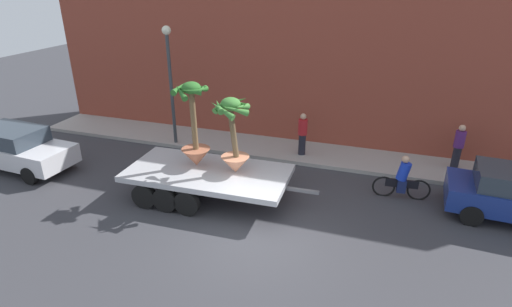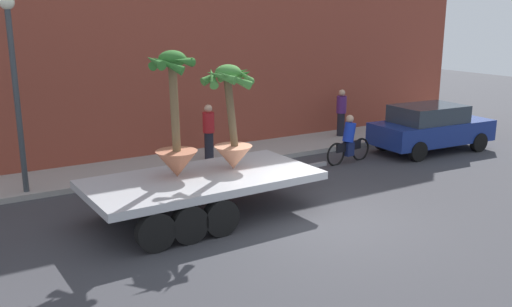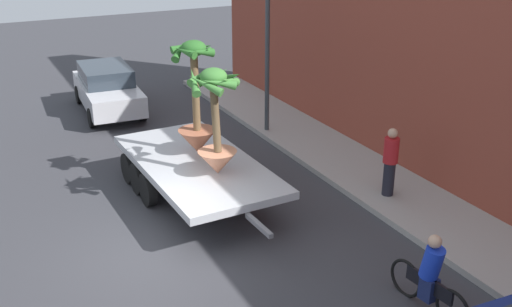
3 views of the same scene
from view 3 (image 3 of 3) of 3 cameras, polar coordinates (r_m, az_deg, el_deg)
ground_plane at (r=12.76m, az=-8.96°, el=-9.49°), size 60.00×60.00×0.00m
sidewalk at (r=15.39m, az=13.08°, el=-3.67°), size 24.00×2.20×0.15m
building_facade at (r=15.30m, az=19.45°, el=11.53°), size 24.00×1.20×8.26m
flatbed_trailer at (r=14.89m, az=-5.95°, el=-1.18°), size 6.26×2.71×0.98m
potted_palm_rear at (r=13.50m, az=-3.84°, el=2.66°), size 1.24×1.26×2.45m
potted_palm_middle at (r=14.74m, az=-5.68°, el=4.31°), size 1.08×1.13×2.81m
cyclist at (r=11.17m, az=16.13°, el=-11.18°), size 1.84×0.38×1.54m
trailing_car at (r=21.65m, az=-13.86°, el=6.01°), size 4.48×2.06×1.58m
pedestrian_far_left at (r=14.75m, az=12.57°, el=-0.67°), size 0.36×0.36×1.71m
street_lamp at (r=18.20m, az=1.09°, el=11.43°), size 0.36×0.36×4.83m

